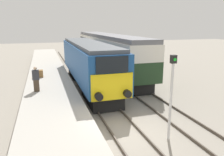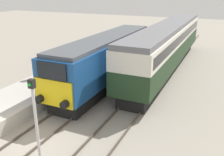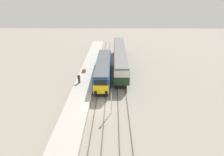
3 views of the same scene
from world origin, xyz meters
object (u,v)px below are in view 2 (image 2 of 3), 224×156
(locomotive, at_px, (107,58))
(luggage_crate, at_px, (71,60))
(signal_post, at_px, (35,117))
(person_on_platform, at_px, (37,68))
(passenger_carriage, at_px, (168,42))

(locomotive, xyz_separation_m, luggage_crate, (-4.09, 1.18, -0.99))
(signal_post, distance_m, luggage_crate, 12.72)
(person_on_platform, xyz_separation_m, luggage_crate, (0.10, 4.31, -0.54))
(signal_post, xyz_separation_m, luggage_crate, (-5.79, 11.26, -1.21))
(person_on_platform, relative_size, signal_post, 0.43)
(locomotive, height_order, person_on_platform, locomotive)
(luggage_crate, bearing_deg, locomotive, -16.10)
(signal_post, bearing_deg, person_on_platform, 130.30)
(passenger_carriage, distance_m, signal_post, 16.06)
(locomotive, height_order, signal_post, signal_post)
(person_on_platform, relative_size, luggage_crate, 2.41)
(locomotive, distance_m, luggage_crate, 4.37)
(luggage_crate, bearing_deg, passenger_carriage, 32.13)
(person_on_platform, bearing_deg, luggage_crate, 88.63)
(locomotive, bearing_deg, passenger_carriage, 59.99)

